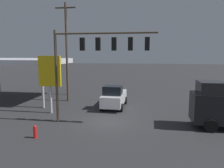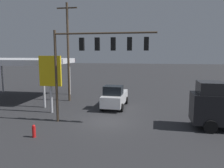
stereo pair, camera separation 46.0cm
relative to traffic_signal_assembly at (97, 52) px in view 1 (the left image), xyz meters
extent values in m
plane|color=#2D2D30|center=(-0.81, -0.58, -5.78)|extent=(200.00, 200.00, 0.00)
cylinder|color=#473828|center=(3.36, 0.03, -2.04)|extent=(0.20, 0.20, 7.49)
cylinder|color=#473828|center=(-0.64, 0.03, 1.41)|extent=(8.01, 0.14, 0.14)
cube|color=black|center=(1.13, 0.03, 0.59)|extent=(0.36, 0.28, 1.00)
sphere|color=#FF4141|center=(1.13, -0.16, 0.89)|extent=(0.22, 0.22, 0.22)
sphere|color=#392305|center=(1.13, -0.16, 0.59)|extent=(0.22, 0.22, 0.22)
sphere|color=black|center=(1.13, -0.16, 0.29)|extent=(0.22, 0.22, 0.22)
cube|color=black|center=(-0.11, 0.03, 0.59)|extent=(0.36, 0.28, 1.00)
sphere|color=#FF4141|center=(-0.11, -0.16, 0.89)|extent=(0.22, 0.22, 0.22)
sphere|color=#392305|center=(-0.11, -0.16, 0.59)|extent=(0.22, 0.22, 0.22)
sphere|color=black|center=(-0.11, -0.16, 0.29)|extent=(0.22, 0.22, 0.22)
cube|color=black|center=(-1.36, 0.03, 0.59)|extent=(0.36, 0.28, 1.00)
sphere|color=#FF4141|center=(-1.36, -0.16, 0.89)|extent=(0.22, 0.22, 0.22)
sphere|color=#392305|center=(-1.36, -0.16, 0.59)|extent=(0.22, 0.22, 0.22)
sphere|color=black|center=(-1.36, -0.16, 0.29)|extent=(0.22, 0.22, 0.22)
cube|color=black|center=(-2.61, 0.03, 0.59)|extent=(0.36, 0.28, 1.00)
sphere|color=#FF4141|center=(-2.61, -0.16, 0.89)|extent=(0.22, 0.22, 0.22)
sphere|color=#392305|center=(-2.61, -0.16, 0.59)|extent=(0.22, 0.22, 0.22)
sphere|color=black|center=(-2.61, -0.16, 0.29)|extent=(0.22, 0.22, 0.22)
cube|color=black|center=(-3.86, 0.03, 0.59)|extent=(0.36, 0.28, 1.00)
sphere|color=#FF4141|center=(-3.86, -0.16, 0.89)|extent=(0.22, 0.22, 0.22)
sphere|color=#392305|center=(-3.86, -0.16, 0.59)|extent=(0.22, 0.22, 0.22)
sphere|color=black|center=(-3.86, -0.16, 0.29)|extent=(0.22, 0.22, 0.22)
cylinder|color=#473828|center=(5.30, -7.74, -0.11)|extent=(0.26, 0.26, 11.34)
cube|color=#473828|center=(5.30, -7.74, 4.96)|extent=(2.40, 0.14, 0.14)
cube|color=silver|center=(11.84, -7.89, -1.11)|extent=(11.50, 8.56, 0.60)
cube|color=red|center=(11.84, -12.19, -1.11)|extent=(11.50, 0.06, 0.36)
cylinder|color=#B7B7BC|center=(6.69, -11.57, -3.59)|extent=(0.24, 0.24, 4.37)
cylinder|color=#B7B7BC|center=(6.69, -4.21, -3.59)|extent=(0.24, 0.24, 4.37)
cylinder|color=#B7B7BC|center=(5.05, -2.42, -3.06)|extent=(0.24, 0.24, 5.43)
cube|color=yellow|center=(5.05, -2.42, -1.77)|extent=(2.14, 0.24, 2.85)
cube|color=black|center=(5.05, -2.55, -1.77)|extent=(1.50, 0.04, 1.00)
cube|color=silver|center=(-0.59, -5.62, -4.83)|extent=(2.15, 5.26, 1.10)
cube|color=black|center=(-0.56, -4.73, -3.83)|extent=(1.89, 1.65, 0.90)
cylinder|color=black|center=(-1.56, -3.91, -5.38)|extent=(0.24, 0.81, 0.80)
cylinder|color=black|center=(0.48, -3.97, -5.38)|extent=(0.24, 0.81, 0.80)
cylinder|color=black|center=(-1.66, -7.28, -5.38)|extent=(0.24, 0.81, 0.80)
cylinder|color=black|center=(0.38, -7.34, -5.38)|extent=(0.24, 0.81, 0.80)
cube|color=black|center=(-8.66, -0.38, -2.65)|extent=(1.84, 2.15, 0.90)
cylinder|color=black|center=(-8.52, 0.78, -5.30)|extent=(0.96, 0.24, 0.96)
cylinder|color=black|center=(-8.57, -1.56, -5.30)|extent=(0.96, 0.24, 0.96)
cylinder|color=red|center=(3.49, 3.61, -5.43)|extent=(0.24, 0.24, 0.70)
sphere|color=red|center=(3.49, 3.61, -5.01)|extent=(0.22, 0.22, 0.22)
camera|label=1|loc=(-3.76, 16.74, -0.08)|focal=35.00mm
camera|label=2|loc=(-4.22, 16.67, -0.08)|focal=35.00mm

